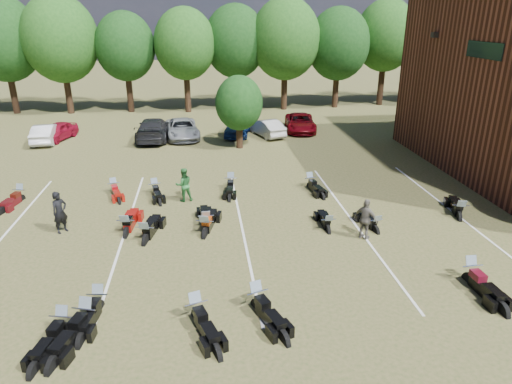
{
  "coord_description": "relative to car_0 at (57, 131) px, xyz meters",
  "views": [
    {
      "loc": [
        -4.55,
        -14.95,
        8.72
      ],
      "look_at": [
        -2.25,
        4.0,
        1.2
      ],
      "focal_mm": 32.0,
      "sensor_mm": 36.0,
      "label": 1
    }
  ],
  "objects": [
    {
      "name": "ground",
      "position": [
        15.06,
        -19.21,
        -0.63
      ],
      "size": [
        160.0,
        160.0,
        0.0
      ],
      "primitive_type": "plane",
      "color": "brown",
      "rests_on": "ground"
    },
    {
      "name": "car_0",
      "position": [
        0.0,
        0.0,
        0.0
      ],
      "size": [
        2.55,
        4.0,
        1.27
      ],
      "primitive_type": "imported",
      "rotation": [
        0.0,
        0.0,
        -0.31
      ],
      "color": "maroon",
      "rests_on": "ground"
    },
    {
      "name": "car_1",
      "position": [
        -0.6,
        -0.63,
        0.03
      ],
      "size": [
        1.68,
        4.14,
        1.34
      ],
      "primitive_type": "imported",
      "rotation": [
        0.0,
        0.0,
        3.21
      ],
      "color": "silver",
      "rests_on": "ground"
    },
    {
      "name": "car_2",
      "position": [
        9.06,
        -0.52,
        0.05
      ],
      "size": [
        2.83,
        5.17,
        1.37
      ],
      "primitive_type": "imported",
      "rotation": [
        0.0,
        0.0,
        0.11
      ],
      "color": "gray",
      "rests_on": "ground"
    },
    {
      "name": "car_3",
      "position": [
        6.99,
        -0.69,
        0.15
      ],
      "size": [
        2.42,
        5.5,
        1.57
      ],
      "primitive_type": "imported",
      "rotation": [
        0.0,
        0.0,
        3.1
      ],
      "color": "black",
      "rests_on": "ground"
    },
    {
      "name": "car_4",
      "position": [
        13.23,
        -0.16,
        0.1
      ],
      "size": [
        2.54,
        4.55,
        1.46
      ],
      "primitive_type": "imported",
      "rotation": [
        0.0,
        0.0,
        -0.2
      ],
      "color": "navy",
      "rests_on": "ground"
    },
    {
      "name": "car_5",
      "position": [
        15.39,
        -0.7,
        0.0
      ],
      "size": [
        2.54,
        4.1,
        1.28
      ],
      "primitive_type": "imported",
      "rotation": [
        0.0,
        0.0,
        3.47
      ],
      "color": "#9D9C99",
      "rests_on": "ground"
    },
    {
      "name": "car_6",
      "position": [
        18.23,
        0.52,
        0.03
      ],
      "size": [
        2.77,
        5.0,
        1.32
      ],
      "primitive_type": "imported",
      "rotation": [
        0.0,
        0.0,
        -0.12
      ],
      "color": "#61050D",
      "rests_on": "ground"
    },
    {
      "name": "car_7",
      "position": [
        28.28,
        0.69,
        0.13
      ],
      "size": [
        2.79,
        5.49,
        1.53
      ],
      "primitive_type": "imported",
      "rotation": [
        0.0,
        0.0,
        3.01
      ],
      "color": "#343338",
      "rests_on": "ground"
    },
    {
      "name": "person_black",
      "position": [
        4.43,
        -15.8,
        0.28
      ],
      "size": [
        0.77,
        0.79,
        1.83
      ],
      "primitive_type": "imported",
      "rotation": [
        0.0,
        0.0,
        0.84
      ],
      "color": "black",
      "rests_on": "ground"
    },
    {
      "name": "person_green",
      "position": [
        9.51,
        -12.93,
        0.22
      ],
      "size": [
        0.96,
        0.82,
        1.71
      ],
      "primitive_type": "imported",
      "rotation": [
        0.0,
        0.0,
        3.38
      ],
      "color": "#26662D",
      "rests_on": "ground"
    },
    {
      "name": "person_grey",
      "position": [
        16.98,
        -17.95,
        0.24
      ],
      "size": [
        1.01,
        1.04,
        1.75
      ],
      "primitive_type": "imported",
      "rotation": [
        0.0,
        0.0,
        2.33
      ],
      "color": "#625C54",
      "rests_on": "ground"
    },
    {
      "name": "motorcycle_0",
      "position": [
        6.24,
        -22.7,
        -0.63
      ],
      "size": [
        1.15,
        2.3,
        1.23
      ],
      "primitive_type": null,
      "rotation": [
        0.0,
        0.0,
        -0.21
      ],
      "color": "black",
      "rests_on": "ground"
    },
    {
      "name": "motorcycle_1",
      "position": [
        7.05,
        -21.67,
        -0.63
      ],
      "size": [
        0.97,
        2.23,
        1.2
      ],
      "primitive_type": null,
      "rotation": [
        0.0,
        0.0,
        -0.13
      ],
      "color": "black",
      "rests_on": "ground"
    },
    {
      "name": "motorcycle_2",
      "position": [
        6.84,
        -22.48,
        -0.63
      ],
      "size": [
        1.42,
        2.51,
        1.33
      ],
      "primitive_type": null,
      "rotation": [
        0.0,
        0.0,
        -0.29
      ],
      "color": "black",
      "rests_on": "ground"
    },
    {
      "name": "motorcycle_3",
      "position": [
        10.11,
        -22.57,
        -0.63
      ],
      "size": [
        1.45,
        2.44,
        1.3
      ],
      "primitive_type": null,
      "rotation": [
        0.0,
        0.0,
        0.33
      ],
      "color": "black",
      "rests_on": "ground"
    },
    {
      "name": "motorcycle_4",
      "position": [
        12.0,
        -22.22,
        -0.63
      ],
      "size": [
        1.49,
        2.46,
        1.31
      ],
      "primitive_type": null,
      "rotation": [
        0.0,
        0.0,
        0.34
      ],
      "color": "black",
      "rests_on": "ground"
    },
    {
      "name": "motorcycle_5",
      "position": [
        19.49,
        -21.58,
        -0.63
      ],
      "size": [
        0.86,
        2.46,
        1.36
      ],
      "primitive_type": null,
      "rotation": [
        0.0,
        0.0,
        0.03
      ],
      "color": "black",
      "rests_on": "ground"
    },
    {
      "name": "motorcycle_7",
      "position": [
        7.17,
        -16.45,
        -0.63
      ],
      "size": [
        1.02,
        2.51,
        1.36
      ],
      "primitive_type": null,
      "rotation": [
        0.0,
        0.0,
        3.04
      ],
      "color": "maroon",
      "rests_on": "ground"
    },
    {
      "name": "motorcycle_8",
      "position": [
        10.45,
        -16.91,
        -0.63
      ],
      "size": [
        1.35,
        2.57,
        1.37
      ],
      "primitive_type": null,
      "rotation": [
        0.0,
        0.0,
        2.9
      ],
      "color": "black",
      "rests_on": "ground"
    },
    {
      "name": "motorcycle_9",
      "position": [
        8.04,
        -17.22,
        -0.63
      ],
      "size": [
        1.27,
        2.54,
        1.36
      ],
      "primitive_type": null,
      "rotation": [
        0.0,
        0.0,
        2.93
      ],
      "color": "black",
      "rests_on": "ground"
    },
    {
      "name": "motorcycle_10",
      "position": [
        10.51,
        -16.27,
        -0.63
      ],
      "size": [
        0.82,
        2.28,
        1.26
      ],
      "primitive_type": null,
      "rotation": [
        0.0,
        0.0,
        3.19
      ],
      "color": "black",
      "rests_on": "ground"
    },
    {
      "name": "motorcycle_11",
      "position": [
        17.67,
        -17.42,
        -0.63
      ],
      "size": [
        1.0,
        2.11,
        1.13
      ],
      "primitive_type": null,
      "rotation": [
        0.0,
        0.0,
        3.32
      ],
      "color": "black",
      "rests_on": "ground"
    },
    {
      "name": "motorcycle_12",
      "position": [
        15.67,
        -17.15,
        -0.63
      ],
      "size": [
        0.67,
        2.04,
        1.13
      ],
      "primitive_type": null,
      "rotation": [
        0.0,
        0.0,
        3.13
      ],
      "color": "black",
      "rests_on": "ground"
    },
    {
      "name": "motorcycle_13",
      "position": [
        21.92,
        -16.58,
        -0.63
      ],
      "size": [
        1.41,
        2.49,
        1.32
      ],
      "primitive_type": null,
      "rotation": [
        0.0,
        0.0,
        2.85
      ],
      "color": "black",
      "rests_on": "ground"
    },
    {
      "name": "motorcycle_14",
      "position": [
        1.41,
        -11.95,
        -0.63
      ],
      "size": [
        1.1,
        2.23,
        1.19
      ],
      "primitive_type": null,
      "rotation": [
        0.0,
        0.0,
        -0.2
      ],
      "color": "#45090E",
      "rests_on": "ground"
    },
    {
      "name": "motorcycle_15",
      "position": [
        5.86,
        -11.45,
        -0.63
      ],
      "size": [
        1.23,
        2.12,
        1.13
      ],
      "primitive_type": null,
      "rotation": [
        0.0,
        0.0,
        0.31
      ],
      "color": "maroon",
      "rests_on": "ground"
    },
    {
      "name": "motorcycle_16",
      "position": [
        7.97,
        -11.82,
        -0.63
      ],
      "size": [
        1.11,
        2.16,
        1.15
      ],
      "primitive_type": null,
      "rotation": [
        0.0,
        0.0,
        0.23
      ],
      "color": "black",
      "rests_on": "ground"
    },
    {
      "name": "motorcycle_18",
      "position": [
        11.91,
        -11.56,
        -0.63
      ],
      "size": [
        0.95,
        2.29,
        1.24
      ],
      "primitive_type": null,
      "rotation": [
        0.0,
        0.0,
        -0.11
      ],
      "color": "black",
      "rests_on": "ground"
    },
    {
      "name": "motorcycle_19",
      "position": [
        16.1,
        -11.95,
        -0.63
      ],
      "size": [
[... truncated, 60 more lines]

